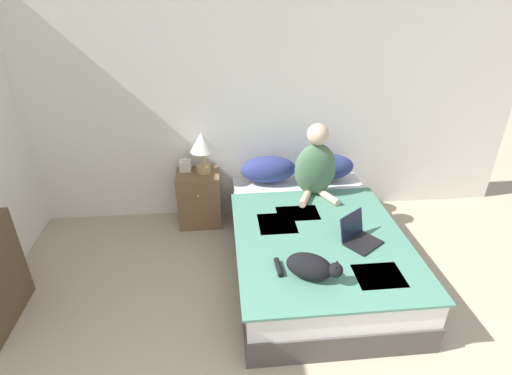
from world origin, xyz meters
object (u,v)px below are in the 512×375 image
object	(u,v)px
pillow_near	(268,169)
bed	(314,247)
pillow_far	(326,167)
laptop_open	(359,237)
cat_tabby	(311,267)
table_lamp	(202,145)
person_sitting	(316,165)
tissue_box	(185,165)
nightstand	(200,198)

from	to	relation	value
pillow_near	bed	bearing A→B (deg)	-70.44
pillow_far	laptop_open	size ratio (longest dim) A/B	1.54
cat_tabby	table_lamp	bearing A→B (deg)	144.17
pillow_near	pillow_far	world-z (taller)	same
person_sitting	laptop_open	distance (m)	0.92
cat_tabby	table_lamp	distance (m)	1.82
laptop_open	bed	bearing A→B (deg)	100.84
pillow_far	tissue_box	distance (m)	1.52
person_sitting	cat_tabby	distance (m)	1.32
pillow_near	laptop_open	distance (m)	1.34
pillow_near	tissue_box	size ratio (longest dim) A/B	4.25
bed	pillow_near	xyz separation A→B (m)	(-0.32, 0.90, 0.38)
pillow_far	laptop_open	distance (m)	1.18
pillow_far	nightstand	distance (m)	1.42
bed	pillow_near	distance (m)	1.03
nightstand	table_lamp	bearing A→B (deg)	11.53
table_lamp	tissue_box	bearing A→B (deg)	161.01
bed	nightstand	distance (m)	1.39
bed	cat_tabby	xyz separation A→B (m)	(-0.20, -0.69, 0.34)
pillow_far	cat_tabby	bearing A→B (deg)	-108.16
person_sitting	cat_tabby	world-z (taller)	person_sitting
nightstand	table_lamp	distance (m)	0.62
pillow_near	cat_tabby	world-z (taller)	pillow_near
pillow_far	table_lamp	world-z (taller)	table_lamp
laptop_open	pillow_near	bearing A→B (deg)	81.66
pillow_far	person_sitting	xyz separation A→B (m)	(-0.21, -0.32, 0.17)
pillow_near	tissue_box	xyz separation A→B (m)	(-0.88, 0.07, 0.05)
pillow_near	tissue_box	world-z (taller)	pillow_near
person_sitting	table_lamp	distance (m)	1.17
person_sitting	nightstand	world-z (taller)	person_sitting
pillow_near	person_sitting	bearing A→B (deg)	-36.52
bed	pillow_far	world-z (taller)	pillow_far
pillow_near	laptop_open	xyz separation A→B (m)	(0.62, -1.18, -0.09)
table_lamp	pillow_near	bearing A→B (deg)	-0.46
cat_tabby	tissue_box	bearing A→B (deg)	148.42
bed	tissue_box	bearing A→B (deg)	141.01
nightstand	person_sitting	bearing A→B (deg)	-14.76
bed	pillow_far	bearing A→B (deg)	70.43
nightstand	table_lamp	xyz separation A→B (m)	(0.07, 0.01, 0.61)
bed	person_sitting	distance (m)	0.81
laptop_open	pillow_far	bearing A→B (deg)	53.06
pillow_far	table_lamp	xyz separation A→B (m)	(-1.32, 0.01, 0.30)
laptop_open	nightstand	world-z (taller)	laptop_open
table_lamp	tissue_box	world-z (taller)	table_lamp
bed	nightstand	world-z (taller)	nightstand
pillow_far	cat_tabby	world-z (taller)	pillow_far
pillow_far	laptop_open	bearing A→B (deg)	-90.86
table_lamp	cat_tabby	bearing A→B (deg)	-63.17
bed	nightstand	bearing A→B (deg)	140.27
cat_tabby	table_lamp	xyz separation A→B (m)	(-0.80, 1.59, 0.35)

